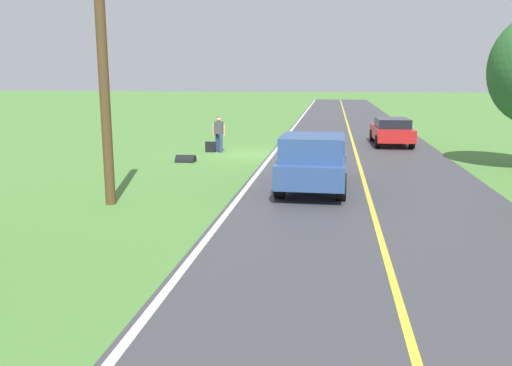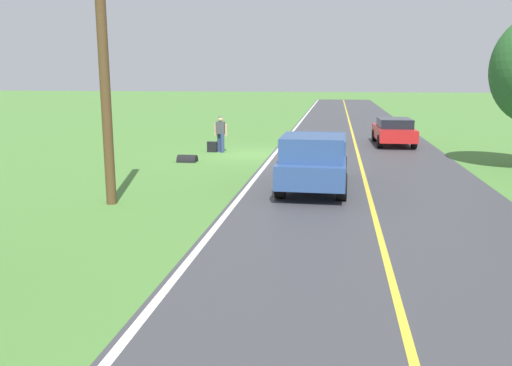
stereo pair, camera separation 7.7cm
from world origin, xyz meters
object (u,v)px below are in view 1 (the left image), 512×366
object	(u,v)px
hitchhiker_walking	(219,132)
suitcase_carried	(210,147)
sedan_near_oncoming	(392,131)
pickup_truck_passing	(313,159)
utility_pole_roadside	(103,68)

from	to	relation	value
hitchhiker_walking	suitcase_carried	distance (m)	0.85
sedan_near_oncoming	hitchhiker_walking	bearing A→B (deg)	25.09
hitchhiker_walking	pickup_truck_passing	size ratio (longest dim) A/B	0.32
sedan_near_oncoming	utility_pole_roadside	bearing A→B (deg)	57.51
suitcase_carried	sedan_near_oncoming	size ratio (longest dim) A/B	0.11
pickup_truck_passing	utility_pole_roadside	size ratio (longest dim) A/B	0.72
suitcase_carried	utility_pole_roadside	world-z (taller)	utility_pole_roadside
suitcase_carried	pickup_truck_passing	world-z (taller)	pickup_truck_passing
suitcase_carried	utility_pole_roadside	size ratio (longest dim) A/B	0.07
sedan_near_oncoming	utility_pole_roadside	size ratio (longest dim) A/B	0.59
suitcase_carried	utility_pole_roadside	bearing A→B (deg)	-1.41
pickup_truck_passing	sedan_near_oncoming	xyz separation A→B (m)	(-3.69, -11.71, -0.21)
suitcase_carried	sedan_near_oncoming	bearing A→B (deg)	115.32
hitchhiker_walking	pickup_truck_passing	distance (m)	9.10
pickup_truck_passing	sedan_near_oncoming	bearing A→B (deg)	-107.49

